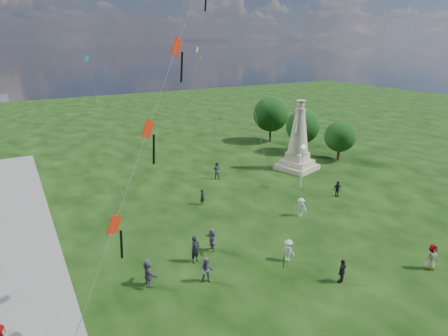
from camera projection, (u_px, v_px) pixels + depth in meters
waterfront at (0, 295)px, 21.37m from camera, size 200.00×200.00×1.51m
statue at (298, 144)px, 41.26m from camera, size 4.70×4.70×7.75m
lamppost at (303, 157)px, 35.85m from camera, size 0.41×0.41×4.39m
tree_row at (293, 122)px, 49.27m from camera, size 6.10×15.59×6.48m
person_0 at (195, 249)px, 24.19m from camera, size 0.79×0.65×1.87m
person_1 at (207, 270)px, 22.13m from camera, size 0.95×0.86×1.67m
person_2 at (288, 250)px, 24.41m from camera, size 0.79×1.08×1.51m
person_3 at (342, 271)px, 22.19m from camera, size 1.00×0.72×1.54m
person_4 at (431, 257)px, 23.46m from camera, size 0.91×0.63×1.72m
person_5 at (148, 272)px, 21.85m from camera, size 0.81×1.67×1.76m
person_6 at (202, 197)px, 32.84m from camera, size 0.62×0.53×1.44m
person_7 at (217, 170)px, 38.98m from camera, size 1.01×1.05×1.86m
person_8 at (301, 207)px, 30.64m from camera, size 0.95×1.17×1.60m
person_9 at (337, 189)px, 34.56m from camera, size 0.94×0.58×1.51m
person_11 at (212, 240)px, 25.55m from camera, size 0.87×1.60×1.64m
red_kite_train at (175, 58)px, 18.06m from camera, size 12.95×9.35×20.92m
small_kites at (207, 38)px, 38.81m from camera, size 23.28×14.27×29.62m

